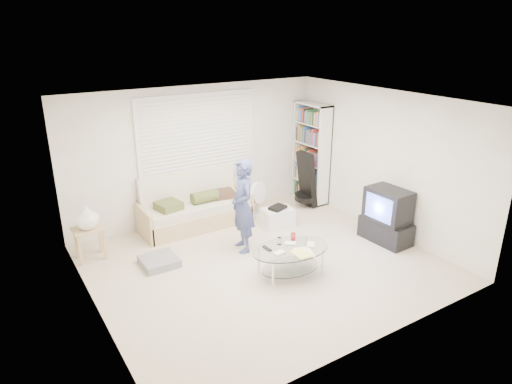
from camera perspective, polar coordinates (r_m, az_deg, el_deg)
ground at (r=7.19m, az=0.93°, el=-8.91°), size 5.00×5.00×0.00m
room_shell at (r=6.95m, az=-1.15°, el=4.58°), size 5.02×4.52×2.51m
window_blinds at (r=8.44m, az=-7.24°, el=6.70°), size 2.32×0.08×1.62m
futon_sofa at (r=8.42m, az=-7.62°, el=-2.13°), size 2.01×0.81×0.98m
grey_floor_pillow at (r=7.28m, az=-12.00°, el=-8.46°), size 0.53×0.53×0.12m
side_table at (r=7.51m, az=-20.39°, el=-3.16°), size 0.47×0.38×0.92m
bookshelf at (r=9.43m, az=6.90°, el=4.82°), size 0.32×0.86×2.04m
guitar_case at (r=9.20m, az=6.31°, el=1.07°), size 0.41×0.42×1.13m
floor_fan at (r=8.72m, az=0.25°, el=-0.50°), size 0.44×0.29×0.71m
storage_bin at (r=8.40m, az=2.72°, el=-3.12°), size 0.60×0.45×0.39m
tv_unit at (r=8.02m, az=16.04°, el=-2.94°), size 0.50×0.88×0.94m
coffee_table at (r=6.74m, az=4.37°, el=-7.69°), size 1.27×0.89×0.56m
standing_person at (r=7.30m, az=-1.68°, el=-1.76°), size 0.47×0.62×1.54m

